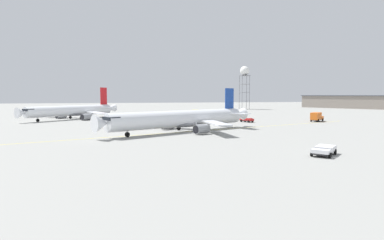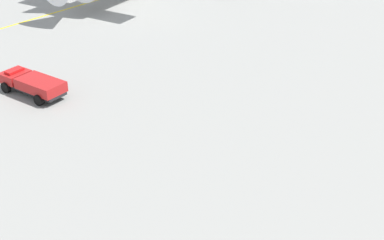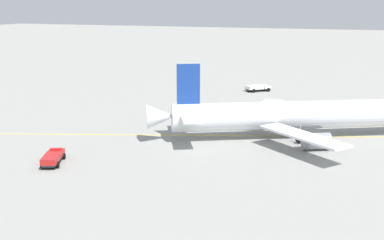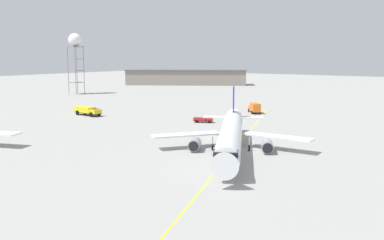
# 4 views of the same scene
# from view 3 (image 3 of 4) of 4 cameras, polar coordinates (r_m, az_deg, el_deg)

# --- Properties ---
(ground_plane) EXTENTS (600.00, 600.00, 0.00)m
(ground_plane) POSITION_cam_3_polar(r_m,az_deg,el_deg) (75.23, 10.62, -1.31)
(ground_plane) COLOR gray
(airliner_main) EXTENTS (41.21, 26.98, 10.81)m
(airliner_main) POSITION_cam_3_polar(r_m,az_deg,el_deg) (71.98, 12.68, 0.45)
(airliner_main) COLOR white
(airliner_main) RESTS_ON ground_plane
(pushback_tug_truck) EXTENTS (5.63, 5.43, 1.30)m
(pushback_tug_truck) POSITION_cam_3_polar(r_m,az_deg,el_deg) (108.37, 7.63, 3.75)
(pushback_tug_truck) COLOR #232326
(pushback_tug_truck) RESTS_ON ground_plane
(ops_pickup_truck) EXTENTS (3.66, 5.34, 1.41)m
(ops_pickup_truck) POSITION_cam_3_polar(r_m,az_deg,el_deg) (61.39, -15.85, -4.20)
(ops_pickup_truck) COLOR #232326
(ops_pickup_truck) RESTS_ON ground_plane
(taxiway_centreline) EXTENTS (124.26, 43.56, 0.01)m
(taxiway_centreline) POSITION_cam_3_polar(r_m,az_deg,el_deg) (73.56, 14.56, -1.85)
(taxiway_centreline) COLOR yellow
(taxiway_centreline) RESTS_ON ground_plane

